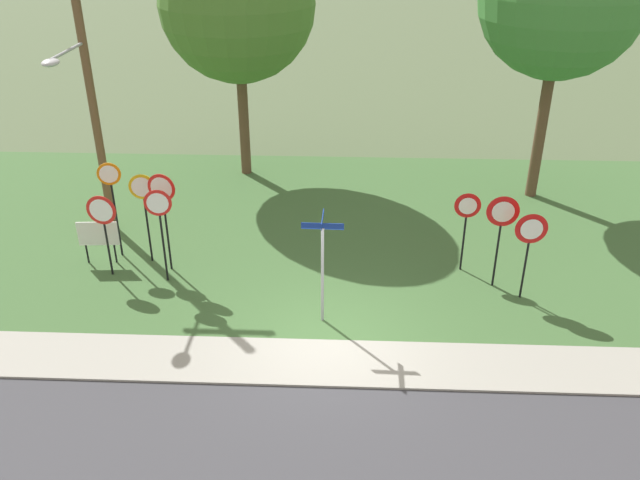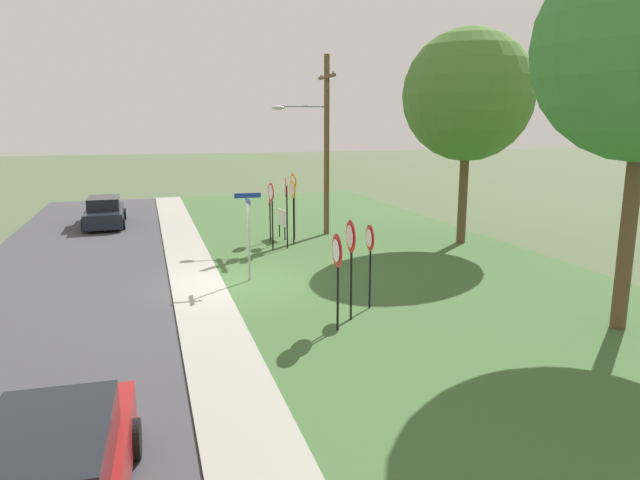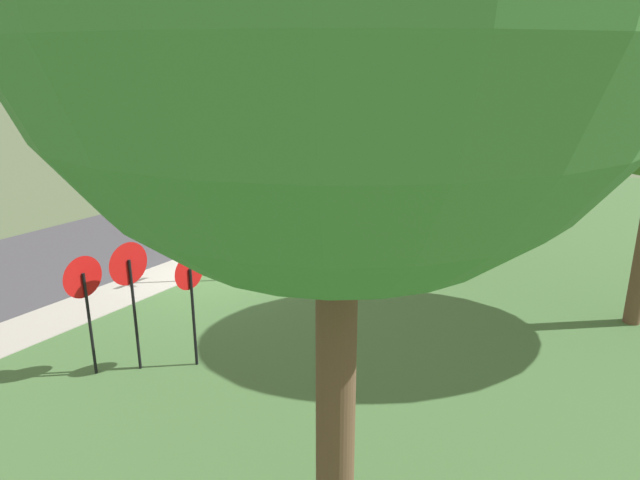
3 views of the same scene
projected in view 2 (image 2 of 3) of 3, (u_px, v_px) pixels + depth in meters
ground_plane at (224, 285)px, 17.54m from camera, size 160.00×160.00×0.00m
road_asphalt at (55, 299)px, 16.17m from camera, size 44.00×6.40×0.01m
sidewalk_strip at (198, 286)px, 17.31m from camera, size 44.00×1.60×0.06m
grass_median at (402, 270)px, 19.26m from camera, size 44.00×12.00×0.04m
stop_sign_near_left at (293, 199)px, 22.87m from camera, size 0.70×0.11×2.60m
stop_sign_near_right at (271, 202)px, 21.92m from camera, size 0.70×0.11×2.61m
stop_sign_far_left at (294, 193)px, 23.81m from camera, size 0.63×0.13×2.80m
stop_sign_far_center at (286, 197)px, 22.11m from camera, size 0.75×0.17×2.79m
stop_sign_far_right at (269, 201)px, 23.50m from camera, size 0.79×0.12×2.32m
yield_sign_near_left at (369, 247)px, 14.88m from camera, size 0.69×0.11×2.27m
yield_sign_near_right at (337, 259)px, 13.25m from camera, size 0.79×0.10×2.34m
yield_sign_far_left at (350, 246)px, 13.93m from camera, size 0.81×0.11×2.55m
street_name_post at (248, 229)px, 17.59m from camera, size 0.96×0.82×2.76m
utility_pole at (322, 139)px, 24.57m from camera, size 2.10×2.53×7.72m
notice_board at (282, 219)px, 24.31m from camera, size 1.10×0.11×1.25m
oak_tree_left at (468, 96)px, 22.41m from camera, size 5.16×5.16×8.52m
parked_hatchback_near at (105, 212)px, 27.66m from camera, size 4.69×1.94×1.39m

